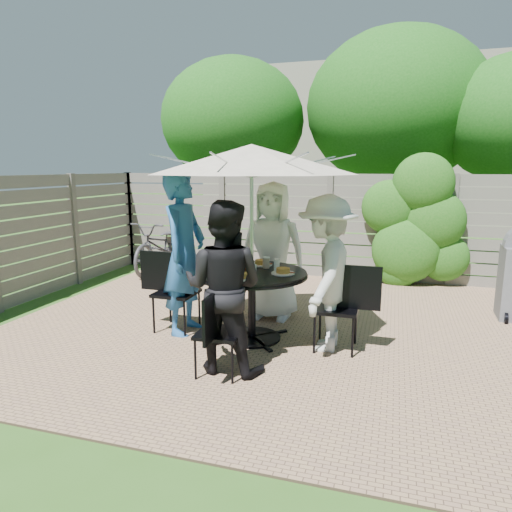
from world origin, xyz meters
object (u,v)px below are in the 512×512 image
(chair_left, at_px, (176,308))
(glass_back, at_px, (250,260))
(person_back, at_px, (272,251))
(syrup_jug, at_px, (248,263))
(coffee_cup, at_px, (266,263))
(patio_table, at_px, (252,293))
(plate_front, at_px, (241,277))
(chair_front, at_px, (219,350))
(person_right, at_px, (326,274))
(chair_back, at_px, (275,296))
(person_front, at_px, (224,288))
(bicycle, at_px, (161,246))
(glass_front, at_px, (253,271))
(chair_right, at_px, (337,325))
(glass_left, at_px, (227,266))
(glass_right, at_px, (277,265))
(umbrella, at_px, (252,159))
(plate_back, at_px, (261,263))
(plate_right, at_px, (283,272))
(plate_left, at_px, (222,267))
(person_left, at_px, (184,254))

(chair_left, xyz_separation_m, glass_back, (0.87, 0.24, 0.58))
(person_back, distance_m, syrup_jug, 0.78)
(glass_back, height_order, coffee_cup, glass_back)
(patio_table, height_order, plate_front, plate_front)
(chair_front, distance_m, person_right, 1.40)
(chair_back, height_order, person_front, person_front)
(person_back, bearing_deg, chair_front, -89.97)
(person_right, distance_m, bicycle, 4.57)
(person_right, height_order, glass_front, person_right)
(chair_front, distance_m, chair_right, 1.36)
(coffee_cup, bearing_deg, glass_front, -90.54)
(person_back, height_order, glass_left, person_back)
(bicycle, bearing_deg, glass_right, -42.87)
(plate_front, distance_m, bicycle, 4.22)
(umbrella, bearing_deg, bicycle, 133.17)
(person_back, height_order, chair_right, person_back)
(chair_left, height_order, plate_back, chair_left)
(chair_back, height_order, glass_front, glass_front)
(person_back, bearing_deg, plate_right, -66.55)
(person_front, distance_m, bicycle, 4.58)
(plate_left, bearing_deg, person_right, -1.12)
(chair_right, height_order, plate_front, chair_right)
(chair_right, bearing_deg, glass_right, -10.09)
(umbrella, xyz_separation_m, chair_right, (0.97, -0.02, -1.74))
(patio_table, height_order, coffee_cup, coffee_cup)
(plate_right, bearing_deg, bicycle, 136.69)
(syrup_jug, bearing_deg, chair_right, -3.89)
(plate_left, distance_m, glass_back, 0.37)
(glass_front, bearing_deg, plate_left, 149.70)
(plate_right, bearing_deg, chair_back, 109.29)
(glass_front, bearing_deg, glass_back, 110.88)
(person_right, xyz_separation_m, glass_front, (-0.73, -0.25, 0.04))
(chair_left, height_order, plate_left, chair_left)
(coffee_cup, bearing_deg, glass_left, -139.03)
(plate_back, xyz_separation_m, plate_left, (-0.37, -0.35, 0.00))
(chair_left, bearing_deg, plate_left, -0.12)
(chair_front, bearing_deg, bicycle, 32.27)
(patio_table, height_order, glass_front, glass_front)
(plate_left, height_order, glass_right, glass_right)
(person_left, bearing_deg, syrup_jug, -86.28)
(plate_front, bearing_deg, chair_left, 158.45)
(chair_front, distance_m, plate_front, 0.83)
(patio_table, xyz_separation_m, plate_front, (-0.01, -0.36, 0.27))
(plate_left, bearing_deg, plate_back, 43.88)
(umbrella, distance_m, glass_left, 1.19)
(glass_right, bearing_deg, bicycle, 136.84)
(glass_left, distance_m, glass_right, 0.56)
(plate_front, height_order, syrup_jug, syrup_jug)
(plate_right, bearing_deg, glass_back, 149.70)
(glass_back, bearing_deg, chair_left, -164.35)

